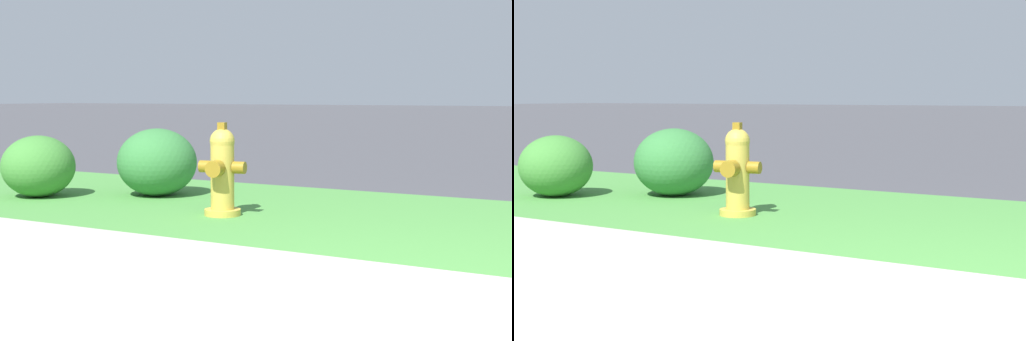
% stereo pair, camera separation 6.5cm
% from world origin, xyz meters
% --- Properties ---
extents(ground_plane, '(120.00, 120.00, 0.00)m').
position_xyz_m(ground_plane, '(0.00, 0.00, 0.00)').
color(ground_plane, '#424247').
extents(sidewalk_pavement, '(18.00, 1.97, 0.01)m').
position_xyz_m(sidewalk_pavement, '(0.00, 0.00, 0.01)').
color(sidewalk_pavement, '#ADA89E').
rests_on(sidewalk_pavement, ground).
extents(fire_hydrant_near_corner, '(0.36, 0.33, 0.69)m').
position_xyz_m(fire_hydrant_near_corner, '(-2.12, 1.87, 0.33)').
color(fire_hydrant_near_corner, gold).
rests_on(fire_hydrant_near_corner, ground).
extents(shrub_bush_far_verge, '(0.63, 0.63, 0.54)m').
position_xyz_m(shrub_bush_far_verge, '(-4.04, 1.93, 0.27)').
color(shrub_bush_far_verge, '#3D7F33').
rests_on(shrub_bush_far_verge, ground).
extents(shrub_bush_mid_verge, '(0.70, 0.70, 0.60)m').
position_xyz_m(shrub_bush_mid_verge, '(-3.17, 2.49, 0.30)').
color(shrub_bush_mid_verge, '#337538').
rests_on(shrub_bush_mid_verge, ground).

